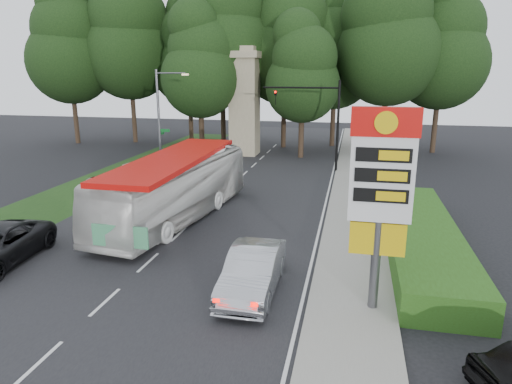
% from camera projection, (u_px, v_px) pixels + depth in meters
% --- Properties ---
extents(ground, '(120.00, 120.00, 0.00)m').
position_uv_depth(ground, '(98.00, 310.00, 15.61)').
color(ground, black).
rests_on(ground, ground).
extents(road_surface, '(14.00, 80.00, 0.02)m').
position_uv_depth(road_surface, '(207.00, 209.00, 26.93)').
color(road_surface, black).
rests_on(road_surface, ground).
extents(sidewalk_right, '(3.00, 80.00, 0.12)m').
position_uv_depth(sidewalk_right, '(354.00, 217.00, 25.20)').
color(sidewalk_right, gray).
rests_on(sidewalk_right, ground).
extents(grass_verge_left, '(5.00, 50.00, 0.02)m').
position_uv_depth(grass_verge_left, '(112.00, 178.00, 34.53)').
color(grass_verge_left, '#193814').
rests_on(grass_verge_left, ground).
extents(hedge, '(3.00, 14.00, 1.20)m').
position_uv_depth(hedge, '(421.00, 237.00, 20.67)').
color(hedge, '#274D14').
rests_on(hedge, ground).
extents(gas_station_pylon, '(2.10, 0.45, 6.85)m').
position_uv_depth(gas_station_pylon, '(381.00, 184.00, 14.47)').
color(gas_station_pylon, '#59595E').
rests_on(gas_station_pylon, ground).
extents(traffic_signal_mast, '(6.10, 0.35, 7.20)m').
position_uv_depth(traffic_signal_mast, '(321.00, 113.00, 35.90)').
color(traffic_signal_mast, black).
rests_on(traffic_signal_mast, ground).
extents(streetlight_signs, '(2.75, 0.98, 8.00)m').
position_uv_depth(streetlight_signs, '(161.00, 115.00, 36.66)').
color(streetlight_signs, '#59595E').
rests_on(streetlight_signs, ground).
extents(monument, '(3.00, 3.00, 10.05)m').
position_uv_depth(monument, '(245.00, 101.00, 43.02)').
color(monument, gray).
rests_on(monument, ground).
extents(tree_far_west, '(8.96, 8.96, 17.60)m').
position_uv_depth(tree_far_west, '(68.00, 43.00, 48.46)').
color(tree_far_west, '#2D2116').
rests_on(tree_far_west, ground).
extents(tree_west_mid, '(9.80, 9.80, 19.25)m').
position_uv_depth(tree_west_mid, '(128.00, 34.00, 48.88)').
color(tree_west_mid, '#2D2116').
rests_on(tree_west_mid, ground).
extents(tree_west_near, '(8.40, 8.40, 16.50)m').
position_uv_depth(tree_west_near, '(188.00, 50.00, 49.98)').
color(tree_west_near, '#2D2116').
rests_on(tree_west_near, ground).
extents(tree_center_left, '(10.08, 10.08, 19.80)m').
position_uv_depth(tree_center_left, '(221.00, 27.00, 44.67)').
color(tree_center_left, '#2D2116').
rests_on(tree_center_left, ground).
extents(tree_center_right, '(9.24, 9.24, 18.15)m').
position_uv_depth(tree_center_right, '(285.00, 38.00, 45.60)').
color(tree_center_right, '#2D2116').
rests_on(tree_center_right, ground).
extents(tree_east_near, '(8.12, 8.12, 15.95)m').
position_uv_depth(tree_east_near, '(336.00, 52.00, 46.82)').
color(tree_east_near, '#2D2116').
rests_on(tree_east_near, ground).
extents(tree_east_mid, '(9.52, 9.52, 18.70)m').
position_uv_depth(tree_east_mid, '(390.00, 31.00, 41.59)').
color(tree_east_mid, '#2D2116').
rests_on(tree_east_mid, ground).
extents(tree_far_east, '(8.68, 8.68, 17.05)m').
position_uv_depth(tree_far_east, '(443.00, 43.00, 42.73)').
color(tree_far_east, '#2D2116').
rests_on(tree_far_east, ground).
extents(tree_monument_left, '(7.28, 7.28, 14.30)m').
position_uv_depth(tree_monument_left, '(200.00, 62.00, 41.96)').
color(tree_monument_left, '#2D2116').
rests_on(tree_monument_left, ground).
extents(tree_monument_right, '(6.72, 6.72, 13.20)m').
position_uv_depth(tree_monument_right, '(303.00, 69.00, 40.68)').
color(tree_monument_right, '#2D2116').
rests_on(tree_monument_right, ground).
extents(transit_bus, '(4.65, 12.88, 3.51)m').
position_uv_depth(transit_bus, '(175.00, 188.00, 24.60)').
color(transit_bus, silver).
rests_on(transit_bus, ground).
extents(sedan_silver, '(1.80, 5.06, 1.66)m').
position_uv_depth(sedan_silver, '(253.00, 271.00, 16.67)').
color(sedan_silver, '#A5A8AD').
rests_on(sedan_silver, ground).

